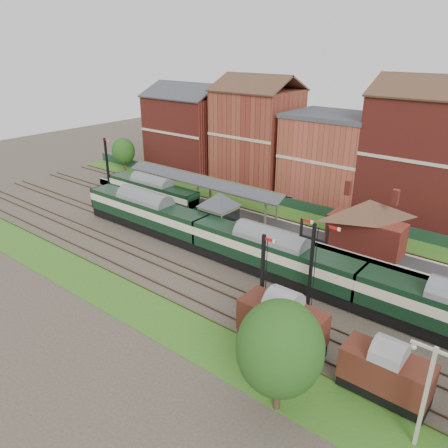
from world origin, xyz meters
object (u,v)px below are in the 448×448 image
Objects in this scene: signal_box at (219,216)px; platform_railcar at (152,191)px; semaphore_bracket at (312,260)px; dmu_train at (271,254)px; goods_van_a at (282,324)px.

signal_box reaches higher than platform_railcar.
dmu_train is at bearing 156.32° from semaphore_bracket.
platform_railcar is 34.79m from goods_van_a.
goods_van_a is at bearing -79.77° from semaphore_bracket.
platform_railcar is at bearing 165.01° from dmu_train.
semaphore_bracket is at bearing -20.92° from signal_box.
signal_box is at bearing -12.27° from platform_railcar.
goods_van_a is at bearing -52.63° from dmu_train.
signal_box reaches higher than dmu_train.
semaphore_bracket reaches higher than signal_box.
signal_box is 15.32m from platform_railcar.
signal_box is 0.38× the size of platform_railcar.
goods_van_a is (31.15, -15.50, 0.07)m from platform_railcar.
platform_railcar is (-24.28, 6.50, -0.30)m from dmu_train.
platform_railcar is at bearing 153.55° from goods_van_a.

